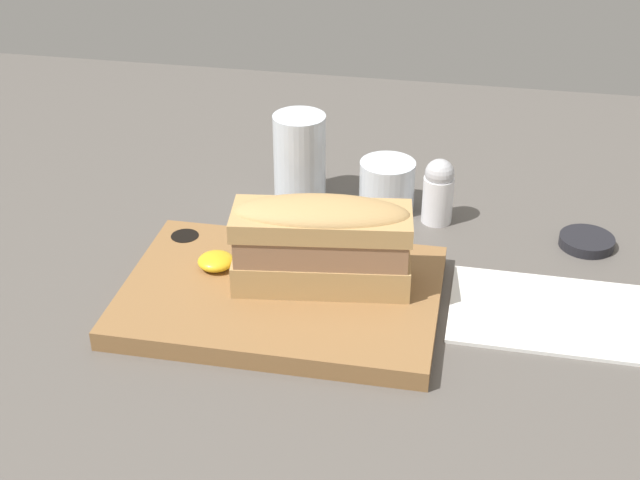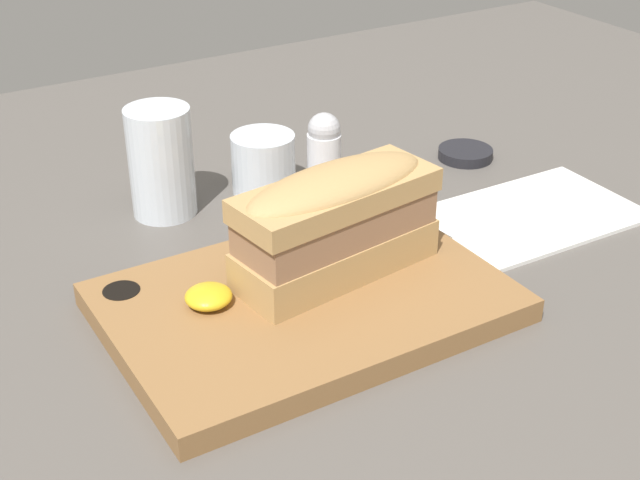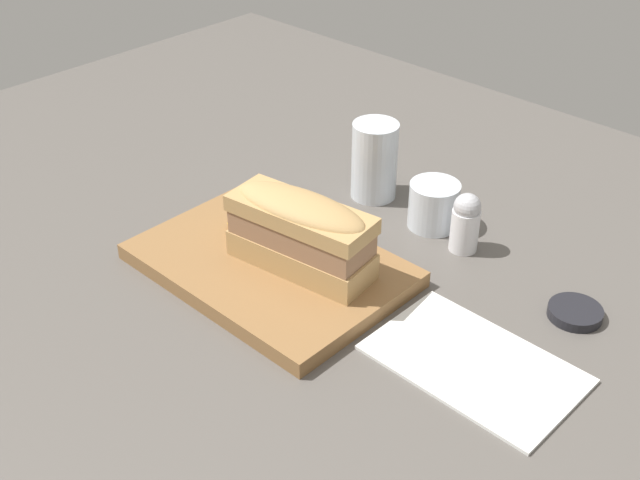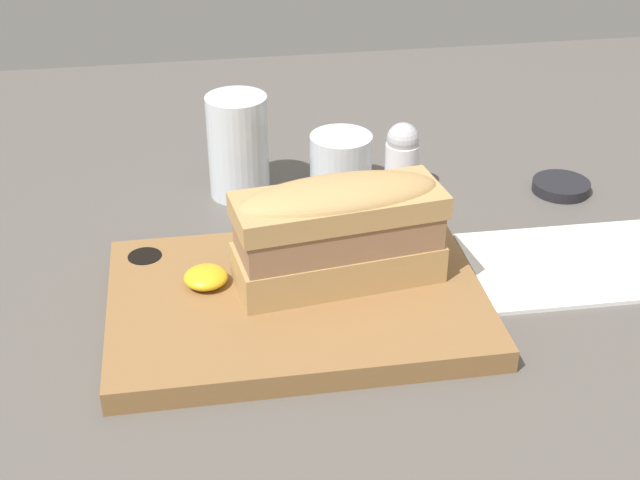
# 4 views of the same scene
# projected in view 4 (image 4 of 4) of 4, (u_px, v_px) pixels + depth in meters

# --- Properties ---
(dining_table) EXTENTS (1.61, 1.27, 0.02)m
(dining_table) POSITION_uv_depth(u_px,v_px,m) (354.00, 300.00, 0.79)
(dining_table) COLOR #56514C
(dining_table) RESTS_ON ground
(serving_board) EXTENTS (0.31, 0.22, 0.02)m
(serving_board) POSITION_uv_depth(u_px,v_px,m) (295.00, 301.00, 0.76)
(serving_board) COLOR olive
(serving_board) RESTS_ON dining_table
(sandwich) EXTENTS (0.18, 0.09, 0.09)m
(sandwich) POSITION_uv_depth(u_px,v_px,m) (339.00, 227.00, 0.74)
(sandwich) COLOR tan
(sandwich) RESTS_ON serving_board
(mustard_dollop) EXTENTS (0.04, 0.04, 0.02)m
(mustard_dollop) POSITION_uv_depth(u_px,v_px,m) (206.00, 278.00, 0.76)
(mustard_dollop) COLOR gold
(mustard_dollop) RESTS_ON serving_board
(water_glass) EXTENTS (0.06, 0.06, 0.11)m
(water_glass) POSITION_uv_depth(u_px,v_px,m) (238.00, 153.00, 0.93)
(water_glass) COLOR silver
(water_glass) RESTS_ON dining_table
(wine_glass) EXTENTS (0.07, 0.07, 0.06)m
(wine_glass) POSITION_uv_depth(u_px,v_px,m) (341.00, 164.00, 0.94)
(wine_glass) COLOR silver
(wine_glass) RESTS_ON dining_table
(napkin) EXTENTS (0.21, 0.14, 0.00)m
(napkin) POSITION_uv_depth(u_px,v_px,m) (584.00, 263.00, 0.82)
(napkin) COLOR white
(napkin) RESTS_ON dining_table
(salt_shaker) EXTENTS (0.04, 0.04, 0.08)m
(salt_shaker) POSITION_uv_depth(u_px,v_px,m) (402.00, 158.00, 0.93)
(salt_shaker) COLOR white
(salt_shaker) RESTS_ON dining_table
(condiment_dish) EXTENTS (0.06, 0.06, 0.01)m
(condiment_dish) POSITION_uv_depth(u_px,v_px,m) (561.00, 186.00, 0.95)
(condiment_dish) COLOR black
(condiment_dish) RESTS_ON dining_table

